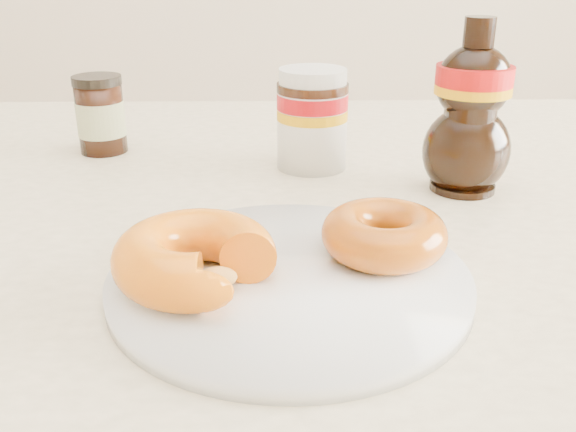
{
  "coord_description": "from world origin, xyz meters",
  "views": [
    {
      "loc": [
        0.01,
        -0.45,
        0.98
      ],
      "look_at": [
        0.02,
        0.0,
        0.79
      ],
      "focal_mm": 40.0,
      "sensor_mm": 36.0,
      "label": 1
    }
  ],
  "objects_px": {
    "donut_whole": "(384,234)",
    "nutella_jar": "(312,115)",
    "plate": "(290,279)",
    "donut_bitten": "(195,257)",
    "dark_jar": "(101,115)",
    "syrup_bottle": "(471,107)",
    "dining_table": "(269,287)"
  },
  "relations": [
    {
      "from": "plate",
      "to": "donut_whole",
      "type": "bearing_deg",
      "value": 20.93
    },
    {
      "from": "syrup_bottle",
      "to": "donut_bitten",
      "type": "bearing_deg",
      "value": -139.05
    },
    {
      "from": "donut_bitten",
      "to": "nutella_jar",
      "type": "relative_size",
      "value": 1.04
    },
    {
      "from": "donut_whole",
      "to": "dark_jar",
      "type": "bearing_deg",
      "value": 132.64
    },
    {
      "from": "donut_bitten",
      "to": "donut_whole",
      "type": "height_order",
      "value": "donut_bitten"
    },
    {
      "from": "nutella_jar",
      "to": "syrup_bottle",
      "type": "xyz_separation_m",
      "value": [
        0.15,
        -0.08,
        0.03
      ]
    },
    {
      "from": "dark_jar",
      "to": "plate",
      "type": "bearing_deg",
      "value": -57.59
    },
    {
      "from": "dining_table",
      "to": "nutella_jar",
      "type": "height_order",
      "value": "nutella_jar"
    },
    {
      "from": "donut_bitten",
      "to": "syrup_bottle",
      "type": "distance_m",
      "value": 0.33
    },
    {
      "from": "dining_table",
      "to": "donut_bitten",
      "type": "distance_m",
      "value": 0.21
    },
    {
      "from": "dark_jar",
      "to": "donut_whole",
      "type": "bearing_deg",
      "value": -47.36
    },
    {
      "from": "dining_table",
      "to": "dark_jar",
      "type": "xyz_separation_m",
      "value": [
        -0.2,
        0.19,
        0.13
      ]
    },
    {
      "from": "dining_table",
      "to": "nutella_jar",
      "type": "xyz_separation_m",
      "value": [
        0.05,
        0.12,
        0.14
      ]
    },
    {
      "from": "donut_bitten",
      "to": "dark_jar",
      "type": "distance_m",
      "value": 0.38
    },
    {
      "from": "plate",
      "to": "dark_jar",
      "type": "bearing_deg",
      "value": 122.41
    },
    {
      "from": "donut_whole",
      "to": "nutella_jar",
      "type": "xyz_separation_m",
      "value": [
        -0.04,
        0.25,
        0.03
      ]
    },
    {
      "from": "donut_bitten",
      "to": "nutella_jar",
      "type": "xyz_separation_m",
      "value": [
        0.1,
        0.29,
        0.03
      ]
    },
    {
      "from": "donut_bitten",
      "to": "nutella_jar",
      "type": "bearing_deg",
      "value": 71.61
    },
    {
      "from": "plate",
      "to": "donut_whole",
      "type": "xyz_separation_m",
      "value": [
        0.07,
        0.03,
        0.02
      ]
    },
    {
      "from": "plate",
      "to": "donut_bitten",
      "type": "relative_size",
      "value": 2.3
    },
    {
      "from": "donut_bitten",
      "to": "plate",
      "type": "bearing_deg",
      "value": 11.89
    },
    {
      "from": "dining_table",
      "to": "plate",
      "type": "distance_m",
      "value": 0.18
    },
    {
      "from": "donut_whole",
      "to": "dark_jar",
      "type": "relative_size",
      "value": 1.04
    },
    {
      "from": "plate",
      "to": "nutella_jar",
      "type": "xyz_separation_m",
      "value": [
        0.03,
        0.27,
        0.05
      ]
    },
    {
      "from": "donut_whole",
      "to": "dining_table",
      "type": "bearing_deg",
      "value": 125.44
    },
    {
      "from": "donut_whole",
      "to": "syrup_bottle",
      "type": "distance_m",
      "value": 0.21
    },
    {
      "from": "donut_bitten",
      "to": "syrup_bottle",
      "type": "height_order",
      "value": "syrup_bottle"
    },
    {
      "from": "nutella_jar",
      "to": "dark_jar",
      "type": "height_order",
      "value": "nutella_jar"
    },
    {
      "from": "nutella_jar",
      "to": "dark_jar",
      "type": "xyz_separation_m",
      "value": [
        -0.24,
        0.06,
        -0.01
      ]
    },
    {
      "from": "syrup_bottle",
      "to": "dining_table",
      "type": "bearing_deg",
      "value": -166.2
    },
    {
      "from": "plate",
      "to": "donut_bitten",
      "type": "bearing_deg",
      "value": -168.19
    },
    {
      "from": "donut_whole",
      "to": "syrup_bottle",
      "type": "bearing_deg",
      "value": 57.72
    }
  ]
}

